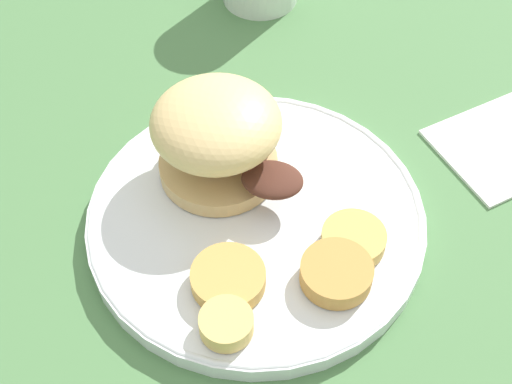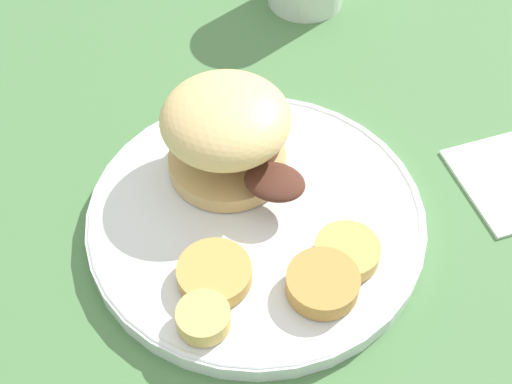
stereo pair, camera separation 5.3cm
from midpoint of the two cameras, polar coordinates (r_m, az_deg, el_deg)
The scene contains 7 objects.
ground_plane at distance 0.56m, azimuth -2.69°, elevation -2.86°, with size 4.00×4.00×0.00m, color #4C7A47.
dinner_plate at distance 0.56m, azimuth -2.73°, elevation -2.28°, with size 0.26×0.26×0.02m.
sandwich at distance 0.55m, azimuth -5.81°, elevation 4.34°, with size 0.10×0.13×0.08m.
potato_round_0 at distance 0.53m, azimuth 4.98°, elevation -3.99°, with size 0.05×0.05×0.01m, color tan.
potato_round_1 at distance 0.49m, azimuth -5.54°, elevation -10.66°, with size 0.04×0.04×0.01m, color #DBB766.
potato_round_2 at distance 0.51m, azimuth -5.25°, elevation -7.09°, with size 0.05×0.05×0.01m, color tan.
potato_round_3 at distance 0.51m, azimuth 3.48°, elevation -6.71°, with size 0.05×0.05×0.02m, color #BC8942.
Camera 1 is at (0.23, 0.24, 0.46)m, focal length 50.00 mm.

